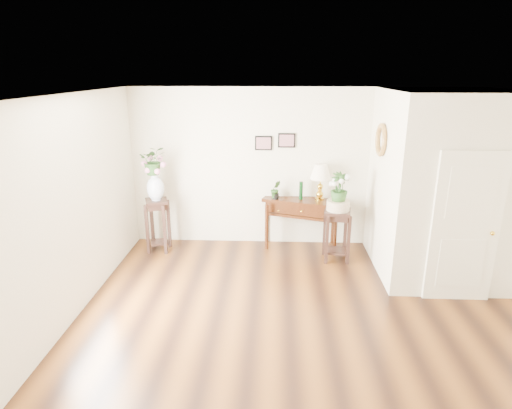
# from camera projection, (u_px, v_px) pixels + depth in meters

# --- Properties ---
(floor) EXTENTS (6.00, 5.50, 0.02)m
(floor) POSITION_uv_depth(u_px,v_px,m) (308.00, 326.00, 5.36)
(floor) COLOR brown
(floor) RESTS_ON ground
(ceiling) EXTENTS (6.00, 5.50, 0.02)m
(ceiling) POSITION_uv_depth(u_px,v_px,m) (318.00, 97.00, 4.52)
(ceiling) COLOR white
(ceiling) RESTS_ON ground
(wall_back) EXTENTS (6.00, 0.02, 2.80)m
(wall_back) POSITION_uv_depth(u_px,v_px,m) (300.00, 168.00, 7.56)
(wall_back) COLOR beige
(wall_back) RESTS_ON ground
(wall_front) EXTENTS (6.00, 0.02, 2.80)m
(wall_front) POSITION_uv_depth(u_px,v_px,m) (354.00, 392.00, 2.32)
(wall_front) COLOR beige
(wall_front) RESTS_ON ground
(wall_left) EXTENTS (0.02, 5.50, 2.80)m
(wall_left) POSITION_uv_depth(u_px,v_px,m) (59.00, 217.00, 5.07)
(wall_left) COLOR beige
(wall_left) RESTS_ON ground
(partition) EXTENTS (1.80, 1.95, 2.80)m
(partition) POSITION_uv_depth(u_px,v_px,m) (441.00, 184.00, 6.54)
(partition) COLOR beige
(partition) RESTS_ON floor
(door) EXTENTS (0.90, 0.05, 2.10)m
(door) POSITION_uv_depth(u_px,v_px,m) (465.00, 228.00, 5.69)
(door) COLOR silver
(door) RESTS_ON floor
(art_print_left) EXTENTS (0.30, 0.02, 0.25)m
(art_print_left) POSITION_uv_depth(u_px,v_px,m) (264.00, 143.00, 7.43)
(art_print_left) COLOR black
(art_print_left) RESTS_ON wall_back
(art_print_right) EXTENTS (0.30, 0.02, 0.25)m
(art_print_right) POSITION_uv_depth(u_px,v_px,m) (287.00, 140.00, 7.40)
(art_print_right) COLOR black
(art_print_right) RESTS_ON wall_back
(wall_ornament) EXTENTS (0.07, 0.51, 0.51)m
(wall_ornament) POSITION_uv_depth(u_px,v_px,m) (381.00, 140.00, 6.50)
(wall_ornament) COLOR #A46F45
(wall_ornament) RESTS_ON partition
(console_table) EXTENTS (1.40, 0.83, 0.89)m
(console_table) POSITION_uv_depth(u_px,v_px,m) (300.00, 223.00, 7.68)
(console_table) COLOR black
(console_table) RESTS_ON floor
(table_lamp) EXTENTS (0.44, 0.44, 0.64)m
(table_lamp) POSITION_uv_depth(u_px,v_px,m) (320.00, 180.00, 7.42)
(table_lamp) COLOR gold
(table_lamp) RESTS_ON console_table
(green_vase) EXTENTS (0.08, 0.08, 0.32)m
(green_vase) POSITION_uv_depth(u_px,v_px,m) (301.00, 190.00, 7.49)
(green_vase) COLOR black
(green_vase) RESTS_ON console_table
(potted_plant) EXTENTS (0.21, 0.19, 0.32)m
(potted_plant) POSITION_uv_depth(u_px,v_px,m) (276.00, 190.00, 7.51)
(potted_plant) COLOR #234A1C
(potted_plant) RESTS_ON console_table
(plant_stand_a) EXTENTS (0.46, 0.46, 0.93)m
(plant_stand_a) POSITION_uv_depth(u_px,v_px,m) (158.00, 225.00, 7.48)
(plant_stand_a) COLOR black
(plant_stand_a) RESTS_ON floor
(porcelain_vase) EXTENTS (0.32, 0.32, 0.50)m
(porcelain_vase) POSITION_uv_depth(u_px,v_px,m) (155.00, 187.00, 7.27)
(porcelain_vase) COLOR silver
(porcelain_vase) RESTS_ON plant_stand_a
(lily_arrangement) EXTENTS (0.52, 0.47, 0.48)m
(lily_arrangement) POSITION_uv_depth(u_px,v_px,m) (154.00, 163.00, 7.15)
(lily_arrangement) COLOR #234A1C
(lily_arrangement) RESTS_ON porcelain_vase
(plant_stand_b) EXTENTS (0.48, 0.48, 0.87)m
(plant_stand_b) POSITION_uv_depth(u_px,v_px,m) (336.00, 235.00, 7.12)
(plant_stand_b) COLOR black
(plant_stand_b) RESTS_ON floor
(ceramic_bowl) EXTENTS (0.40, 0.40, 0.17)m
(ceramic_bowl) POSITION_uv_depth(u_px,v_px,m) (338.00, 206.00, 6.97)
(ceramic_bowl) COLOR beige
(ceramic_bowl) RESTS_ON plant_stand_b
(narcissus) EXTENTS (0.37, 0.37, 0.51)m
(narcissus) POSITION_uv_depth(u_px,v_px,m) (339.00, 188.00, 6.88)
(narcissus) COLOR #234A1C
(narcissus) RESTS_ON ceramic_bowl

